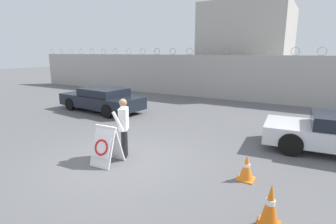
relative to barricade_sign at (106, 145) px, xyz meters
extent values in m
plane|color=#5B5B5E|center=(0.25, 0.37, -0.54)|extent=(90.00, 90.00, 0.00)
cube|color=#ADA8A0|center=(0.25, 11.52, 0.88)|extent=(36.00, 0.30, 2.84)
torus|color=gray|center=(-17.35, 11.52, 2.52)|extent=(0.47, 0.03, 0.47)
torus|color=gray|center=(-16.05, 11.52, 2.52)|extent=(0.47, 0.03, 0.47)
torus|color=gray|center=(-14.75, 11.52, 2.52)|extent=(0.47, 0.03, 0.47)
torus|color=gray|center=(-13.44, 11.52, 2.52)|extent=(0.47, 0.03, 0.47)
torus|color=gray|center=(-12.14, 11.52, 2.52)|extent=(0.47, 0.03, 0.47)
torus|color=gray|center=(-10.84, 11.52, 2.52)|extent=(0.47, 0.03, 0.47)
torus|color=gray|center=(-9.53, 11.52, 2.52)|extent=(0.47, 0.03, 0.47)
torus|color=gray|center=(-8.23, 11.52, 2.52)|extent=(0.47, 0.03, 0.47)
torus|color=gray|center=(-6.93, 11.52, 2.52)|extent=(0.47, 0.03, 0.47)
torus|color=gray|center=(-5.62, 11.52, 2.52)|extent=(0.47, 0.03, 0.47)
torus|color=gray|center=(-4.32, 11.52, 2.52)|extent=(0.47, 0.03, 0.47)
torus|color=gray|center=(-3.01, 11.52, 2.52)|extent=(0.47, 0.03, 0.47)
torus|color=gray|center=(-1.71, 11.52, 2.52)|extent=(0.47, 0.03, 0.47)
torus|color=gray|center=(-0.41, 11.52, 2.52)|extent=(0.47, 0.03, 0.47)
torus|color=gray|center=(0.90, 11.52, 2.52)|extent=(0.47, 0.03, 0.47)
torus|color=gray|center=(2.20, 11.52, 2.52)|extent=(0.47, 0.03, 0.47)
torus|color=gray|center=(3.50, 11.52, 2.52)|extent=(0.47, 0.03, 0.47)
torus|color=gray|center=(4.81, 11.52, 2.52)|extent=(0.47, 0.03, 0.47)
cube|color=#B2ADA3|center=(-0.31, 16.74, 2.70)|extent=(6.06, 7.34, 6.46)
cube|color=white|center=(0.01, -0.13, -0.02)|extent=(0.67, 0.43, 1.04)
cube|color=white|center=(-0.01, 0.23, -0.02)|extent=(0.67, 0.43, 1.04)
cube|color=white|center=(0.00, 0.05, 0.52)|extent=(0.69, 0.09, 0.05)
cube|color=white|center=(0.01, -0.16, 0.00)|extent=(0.56, 0.23, 0.53)
torus|color=red|center=(0.01, -0.18, 0.00)|extent=(0.45, 0.22, 0.44)
cylinder|color=black|center=(0.07, 0.74, -0.12)|extent=(0.15, 0.15, 0.83)
cylinder|color=black|center=(0.16, 0.58, -0.12)|extent=(0.15, 0.15, 0.83)
cube|color=silver|center=(0.12, 0.66, 0.62)|extent=(0.40, 0.49, 0.64)
sphere|color=#936B4C|center=(0.12, 0.66, 1.09)|extent=(0.23, 0.23, 0.23)
cylinder|color=silver|center=(-0.01, 0.89, 0.63)|extent=(0.09, 0.09, 0.61)
cylinder|color=silver|center=(0.15, 0.37, 0.60)|extent=(0.34, 0.24, 0.59)
cube|color=orange|center=(3.57, 1.00, -0.52)|extent=(0.39, 0.39, 0.03)
cone|color=orange|center=(3.57, 1.00, -0.20)|extent=(0.33, 0.33, 0.61)
cylinder|color=white|center=(3.57, 1.00, -0.17)|extent=(0.17, 0.17, 0.09)
cone|color=orange|center=(4.36, -0.54, -0.12)|extent=(0.32, 0.32, 0.78)
cylinder|color=white|center=(4.36, -0.54, -0.08)|extent=(0.16, 0.16, 0.11)
cylinder|color=black|center=(-6.43, 4.17, -0.21)|extent=(0.68, 0.26, 0.66)
cylinder|color=black|center=(-6.26, 5.92, -0.21)|extent=(0.68, 0.26, 0.66)
cylinder|color=black|center=(-3.55, 3.89, -0.21)|extent=(0.68, 0.26, 0.66)
cylinder|color=black|center=(-3.38, 5.63, -0.21)|extent=(0.68, 0.26, 0.66)
cube|color=black|center=(-4.91, 4.90, -0.01)|extent=(4.83, 2.31, 0.60)
cube|color=black|center=(-4.67, 4.88, 0.48)|extent=(2.40, 1.89, 0.38)
cylinder|color=black|center=(4.33, 3.19, -0.19)|extent=(0.71, 0.25, 0.70)
cylinder|color=black|center=(4.20, 4.91, -0.19)|extent=(0.71, 0.25, 0.70)
camera|label=1|loc=(4.86, -4.99, 2.49)|focal=28.00mm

